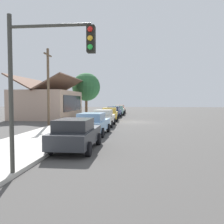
# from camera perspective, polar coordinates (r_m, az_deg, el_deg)

# --- Properties ---
(ground_plane) EXTENTS (120.00, 120.00, 0.00)m
(ground_plane) POSITION_cam_1_polar(r_m,az_deg,el_deg) (27.00, 5.19, -2.43)
(ground_plane) COLOR #4C4947
(sidewalk_curb) EXTENTS (60.00, 4.20, 0.16)m
(sidewalk_curb) POSITION_cam_1_polar(r_m,az_deg,el_deg) (27.64, -6.50, -2.15)
(sidewalk_curb) COLOR beige
(sidewalk_curb) RESTS_ON ground
(car_charcoal) EXTENTS (4.38, 2.05, 1.59)m
(car_charcoal) POSITION_cam_1_polar(r_m,az_deg,el_deg) (11.92, -8.79, -5.29)
(car_charcoal) COLOR #2D3035
(car_charcoal) RESTS_ON ground
(car_skyblue) EXTENTS (4.43, 2.20, 1.59)m
(car_skyblue) POSITION_cam_1_polar(r_m,az_deg,el_deg) (17.04, -4.77, -2.80)
(car_skyblue) COLOR #8CB7E0
(car_skyblue) RESTS_ON ground
(car_ivory) EXTENTS (4.57, 2.00, 1.59)m
(car_ivory) POSITION_cam_1_polar(r_m,az_deg,el_deg) (22.58, -1.99, -1.39)
(car_ivory) COLOR silver
(car_ivory) RESTS_ON ground
(car_mustard) EXTENTS (4.54, 2.20, 1.59)m
(car_mustard) POSITION_cam_1_polar(r_m,az_deg,el_deg) (28.46, -0.56, -0.50)
(car_mustard) COLOR gold
(car_mustard) RESTS_ON ground
(car_navy) EXTENTS (4.59, 2.07, 1.59)m
(car_navy) POSITION_cam_1_polar(r_m,az_deg,el_deg) (34.04, 0.50, 0.05)
(car_navy) COLOR navy
(car_navy) RESTS_ON ground
(car_seafoam) EXTENTS (4.49, 2.08, 1.59)m
(car_seafoam) POSITION_cam_1_polar(r_m,az_deg,el_deg) (39.47, 1.51, 0.45)
(car_seafoam) COLOR #9ED1BC
(car_seafoam) RESTS_ON ground
(car_coral) EXTENTS (4.68, 1.95, 1.59)m
(car_coral) POSITION_cam_1_polar(r_m,az_deg,el_deg) (45.02, 1.99, 0.75)
(car_coral) COLOR #EA8C75
(car_coral) RESTS_ON ground
(storefront_building) EXTENTS (11.33, 7.24, 5.75)m
(storefront_building) POSITION_cam_1_polar(r_m,az_deg,el_deg) (34.29, -15.12, 2.01)
(storefront_building) COLOR tan
(storefront_building) RESTS_ON ground
(shade_tree) EXTENTS (4.84, 4.84, 7.22)m
(shade_tree) POSITION_cam_1_polar(r_m,az_deg,el_deg) (40.88, -6.31, 6.07)
(shade_tree) COLOR brown
(shade_tree) RESTS_ON ground
(traffic_light_main) EXTENTS (0.37, 2.79, 5.20)m
(traffic_light_main) POSITION_cam_1_polar(r_m,az_deg,el_deg) (7.71, -16.60, 10.12)
(traffic_light_main) COLOR #383833
(traffic_light_main) RESTS_ON ground
(utility_pole_wooden) EXTENTS (1.80, 0.24, 7.50)m
(utility_pole_wooden) POSITION_cam_1_polar(r_m,az_deg,el_deg) (23.72, -15.30, 6.24)
(utility_pole_wooden) COLOR brown
(utility_pole_wooden) RESTS_ON ground
(fire_hydrant_red) EXTENTS (0.22, 0.22, 0.71)m
(fire_hydrant_red) POSITION_cam_1_polar(r_m,az_deg,el_deg) (22.26, -5.89, -2.29)
(fire_hydrant_red) COLOR red
(fire_hydrant_red) RESTS_ON sidewalk_curb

